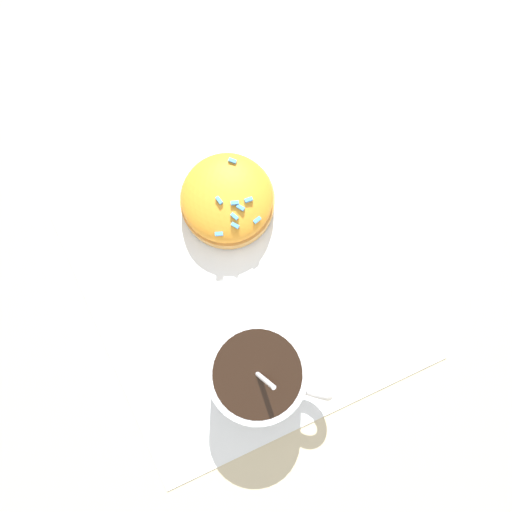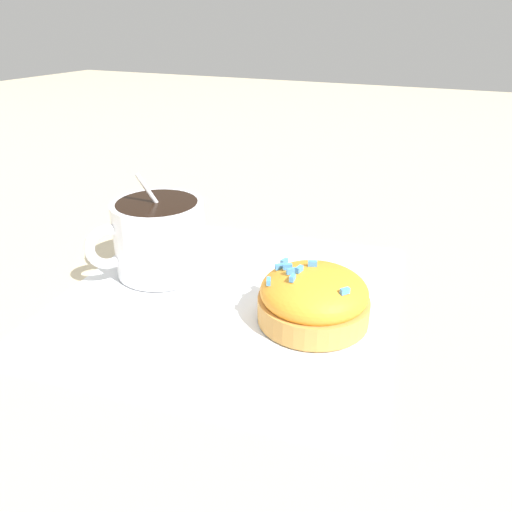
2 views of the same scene
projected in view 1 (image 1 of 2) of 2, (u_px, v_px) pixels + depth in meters
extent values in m
plane|color=#C6B793|center=(245.00, 285.00, 0.56)|extent=(3.00, 3.00, 0.00)
cube|color=white|center=(245.00, 285.00, 0.56)|extent=(0.31, 0.31, 0.00)
cylinder|color=white|center=(257.00, 372.00, 0.51)|extent=(0.08, 0.08, 0.07)
cylinder|color=black|center=(257.00, 374.00, 0.48)|extent=(0.07, 0.07, 0.01)
torus|color=white|center=(310.00, 389.00, 0.51)|extent=(0.03, 0.04, 0.04)
ellipsoid|color=silver|center=(277.00, 385.00, 0.53)|extent=(0.03, 0.03, 0.01)
cylinder|color=silver|center=(250.00, 368.00, 0.49)|extent=(0.04, 0.03, 0.09)
cylinder|color=#D19347|center=(228.00, 202.00, 0.56)|extent=(0.09, 0.09, 0.02)
ellipsoid|color=orange|center=(227.00, 198.00, 0.54)|extent=(0.08, 0.08, 0.03)
cube|color=#4C99EA|center=(219.00, 234.00, 0.52)|extent=(0.00, 0.01, 0.00)
cube|color=#4C99EA|center=(232.00, 161.00, 0.53)|extent=(0.01, 0.01, 0.00)
cube|color=#4C99EA|center=(257.00, 220.00, 0.53)|extent=(0.01, 0.01, 0.00)
cube|color=#4C99EA|center=(234.00, 216.00, 0.52)|extent=(0.01, 0.01, 0.00)
cube|color=#4C99EA|center=(235.00, 225.00, 0.52)|extent=(0.01, 0.01, 0.00)
cube|color=#4C99EA|center=(241.00, 208.00, 0.52)|extent=(0.01, 0.01, 0.00)
cube|color=#4C99EA|center=(222.00, 199.00, 0.52)|extent=(0.01, 0.01, 0.00)
cube|color=#4C99EA|center=(249.00, 200.00, 0.52)|extent=(0.00, 0.01, 0.00)
cube|color=#4C99EA|center=(235.00, 203.00, 0.52)|extent=(0.00, 0.01, 0.00)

